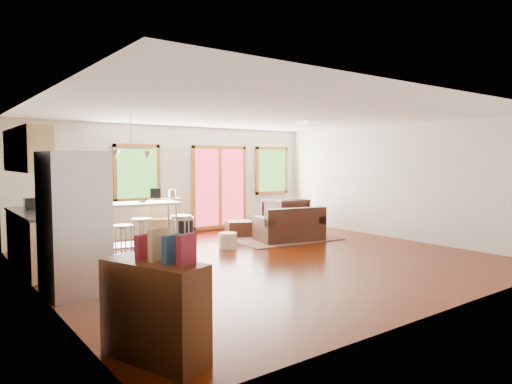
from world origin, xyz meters
TOP-DOWN VIEW (x-y plane):
  - floor at (0.00, 0.00)m, footprint 7.50×7.00m
  - ceiling at (0.00, 0.00)m, footprint 7.50×7.00m
  - back_wall at (0.00, 3.51)m, footprint 7.50×0.02m
  - left_wall at (-3.76, 0.00)m, footprint 0.02×7.00m
  - right_wall at (3.76, 0.00)m, footprint 0.02×7.00m
  - front_wall at (0.00, -3.51)m, footprint 7.50×0.02m
  - window_left at (-1.00, 3.46)m, footprint 1.10×0.05m
  - french_doors at (1.20, 3.46)m, footprint 1.60×0.05m
  - window_right at (2.90, 3.46)m, footprint 1.10×0.05m
  - rug at (1.63, 1.54)m, footprint 2.48×2.00m
  - loveseat at (1.56, 1.13)m, footprint 1.57×1.10m
  - coffee_table at (1.88, 1.69)m, footprint 1.20×0.85m
  - armchair at (2.39, 2.29)m, footprint 0.95×0.89m
  - ottoman at (0.99, 2.33)m, footprint 0.71×0.71m
  - pouf at (-0.01, 1.25)m, footprint 0.47×0.47m
  - vase at (1.60, 1.99)m, footprint 0.21×0.22m
  - book at (2.24, 1.85)m, footprint 0.20×0.09m
  - cabinets at (-3.49, 1.70)m, footprint 0.64×2.24m
  - refrigerator at (-3.34, -0.17)m, footprint 0.82×0.79m
  - island at (-1.94, 1.40)m, footprint 1.71×0.90m
  - cup at (-1.72, 1.45)m, footprint 0.14×0.12m
  - bar_stool_a at (-2.29, 0.91)m, footprint 0.39×0.39m
  - bar_stool_b at (-1.86, 1.17)m, footprint 0.42×0.42m
  - bar_stool_c at (-1.24, 0.88)m, footprint 0.43×0.43m
  - trash_can at (-0.88, 1.46)m, footprint 0.39×0.39m
  - kitchen_cart at (-0.44, 3.33)m, footprint 0.87×0.72m
  - bookshelf at (-3.35, -2.69)m, footprint 0.72×1.08m
  - ceiling_flush at (1.60, 0.60)m, footprint 0.35×0.35m
  - pendant_light at (-1.90, 1.50)m, footprint 0.80×0.18m

SIDE VIEW (x-z plane):
  - floor at x=0.00m, z-range -0.02..0.00m
  - rug at x=1.63m, z-range 0.00..0.02m
  - pouf at x=-0.01m, z-range 0.00..0.32m
  - ottoman at x=0.99m, z-range 0.00..0.37m
  - loveseat at x=1.56m, z-range -0.08..0.68m
  - trash_can at x=-0.88m, z-range 0.00..0.69m
  - coffee_table at x=1.88m, z-range 0.16..0.60m
  - armchair at x=2.39m, z-range 0.00..0.93m
  - bookshelf at x=-3.35m, z-range -0.13..1.05m
  - vase at x=1.60m, z-range 0.36..0.66m
  - bar_stool_a at x=-2.29m, z-range 0.17..0.89m
  - book at x=2.24m, z-range 0.40..0.67m
  - bar_stool_b at x=-1.86m, z-range 0.19..0.95m
  - bar_stool_c at x=-1.24m, z-range 0.20..1.00m
  - island at x=-1.94m, z-range 0.19..1.22m
  - kitchen_cart at x=-0.44m, z-range 0.21..1.35m
  - cabinets at x=-3.49m, z-range -0.22..2.08m
  - refrigerator at x=-3.34m, z-range 0.00..1.90m
  - cup at x=-1.72m, z-range 0.95..1.08m
  - french_doors at x=1.20m, z-range 0.05..2.15m
  - back_wall at x=0.00m, z-range 0.00..2.60m
  - left_wall at x=-3.76m, z-range 0.00..2.60m
  - right_wall at x=3.76m, z-range 0.00..2.60m
  - front_wall at x=0.00m, z-range 0.00..2.60m
  - window_left at x=-1.00m, z-range 0.85..2.15m
  - window_right at x=2.90m, z-range 0.85..2.15m
  - pendant_light at x=-1.90m, z-range 1.50..2.29m
  - ceiling_flush at x=1.60m, z-range 2.47..2.59m
  - ceiling at x=0.00m, z-range 2.60..2.62m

